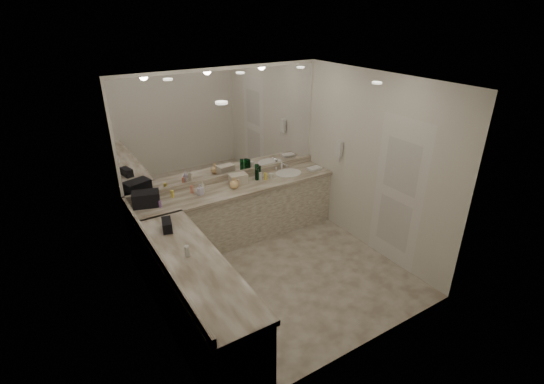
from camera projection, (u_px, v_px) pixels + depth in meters
floor at (279, 276)px, 5.40m from camera, size 3.20×3.20×0.00m
ceiling at (281, 83)px, 4.29m from camera, size 3.20×3.20×0.00m
wall_back at (226, 155)px, 6.00m from camera, size 3.20×0.02×2.60m
wall_left at (151, 225)px, 4.08m from camera, size 0.02×3.00×2.60m
wall_right at (374, 165)px, 5.61m from camera, size 0.02×3.00×2.60m
vanity_back_base at (238, 214)px, 6.14m from camera, size 3.20×0.60×0.84m
vanity_back_top at (237, 188)px, 5.94m from camera, size 3.20×0.64×0.06m
vanity_left_base at (196, 298)px, 4.37m from camera, size 0.60×2.40×0.84m
vanity_left_top at (193, 264)px, 4.18m from camera, size 0.64×2.42×0.06m
backsplash_back at (228, 177)px, 6.13m from camera, size 3.20×0.04×0.10m
backsplash_left at (157, 253)px, 4.24m from camera, size 0.04×3.00×0.10m
mirror_back at (225, 125)px, 5.79m from camera, size 3.12×0.01×1.55m
mirror_left at (145, 183)px, 3.88m from camera, size 0.01×2.92×1.55m
sink at (288, 174)px, 6.40m from camera, size 0.44×0.44×0.03m
faucet at (281, 165)px, 6.52m from camera, size 0.24×0.16×0.14m
wall_phone at (339, 149)px, 6.11m from camera, size 0.06×0.10×0.24m
door at (398, 194)px, 5.33m from camera, size 0.02×0.82×2.10m
black_toiletry_bag at (146, 199)px, 5.31m from camera, size 0.40×0.31×0.20m
black_bag_spill at (167, 225)px, 4.75m from camera, size 0.16×0.26×0.13m
cream_cosmetic_case at (238, 179)px, 5.99m from camera, size 0.28×0.19×0.15m
hand_towel at (314, 169)px, 6.53m from camera, size 0.23×0.16×0.04m
lotion_left at (187, 252)px, 4.24m from camera, size 0.05×0.05×0.12m
soap_bottle_a at (202, 187)px, 5.68m from camera, size 0.08×0.08×0.19m
soap_bottle_b at (200, 189)px, 5.63m from camera, size 0.10×0.10×0.16m
soap_bottle_c at (234, 183)px, 5.83m from camera, size 0.17×0.17×0.18m
green_bottle_0 at (257, 171)px, 6.23m from camera, size 0.06×0.06×0.20m
green_bottle_1 at (259, 172)px, 6.17m from camera, size 0.06×0.06×0.19m
green_bottle_2 at (257, 174)px, 6.11m from camera, size 0.06×0.06×0.18m
green_bottle_3 at (259, 172)px, 6.20m from camera, size 0.07×0.07×0.19m
amenity_bottle_0 at (266, 176)px, 6.13m from camera, size 0.05×0.05×0.11m
amenity_bottle_1 at (202, 191)px, 5.66m from camera, size 0.06×0.06×0.11m
amenity_bottle_2 at (192, 189)px, 5.69m from camera, size 0.04×0.04×0.12m
amenity_bottle_3 at (199, 191)px, 5.69m from camera, size 0.04×0.04×0.06m
amenity_bottle_4 at (172, 194)px, 5.57m from camera, size 0.05×0.05×0.10m
amenity_bottle_5 at (160, 204)px, 5.29m from camera, size 0.04×0.04×0.10m
amenity_bottle_6 at (238, 183)px, 5.88m from camera, size 0.04×0.04×0.12m
amenity_bottle_7 at (271, 176)px, 6.20m from camera, size 0.06×0.06×0.08m
amenity_bottle_8 at (260, 176)px, 6.11m from camera, size 0.05×0.05×0.13m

